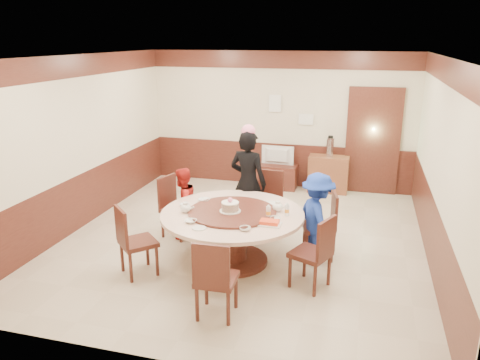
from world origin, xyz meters
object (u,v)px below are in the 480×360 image
(birthday_cake, at_px, (230,207))
(thermos, at_px, (330,147))
(person_red, at_px, (183,203))
(side_cabinet, at_px, (328,174))
(person_blue, at_px, (317,218))
(shrimp_platter, at_px, (269,223))
(television, at_px, (277,156))
(person_standing, at_px, (248,183))
(banquet_table, at_px, (232,227))
(tv_stand, at_px, (276,176))

(birthday_cake, relative_size, thermos, 0.77)
(person_red, height_order, side_cabinet, person_red)
(person_blue, distance_m, shrimp_platter, 0.87)
(person_red, distance_m, television, 3.06)
(person_standing, height_order, person_blue, person_standing)
(banquet_table, xyz_separation_m, person_red, (-0.99, 0.62, 0.04))
(thermos, bearing_deg, birthday_cake, -106.15)
(banquet_table, bearing_deg, tv_stand, 90.86)
(side_cabinet, bearing_deg, tv_stand, -178.39)
(tv_stand, xyz_separation_m, thermos, (1.07, 0.03, 0.69))
(tv_stand, bearing_deg, television, 0.00)
(shrimp_platter, bearing_deg, tv_stand, 99.42)
(television, bearing_deg, person_standing, 91.70)
(person_blue, xyz_separation_m, birthday_cake, (-1.15, -0.40, 0.20))
(person_blue, height_order, side_cabinet, person_blue)
(person_red, relative_size, person_blue, 0.88)
(person_red, xyz_separation_m, tv_stand, (0.94, 2.91, -0.32))
(birthday_cake, bearing_deg, shrimp_platter, -23.63)
(birthday_cake, height_order, television, birthday_cake)
(birthday_cake, distance_m, tv_stand, 3.62)
(birthday_cake, bearing_deg, thermos, 73.85)
(thermos, bearing_deg, shrimp_platter, -96.49)
(person_standing, xyz_separation_m, shrimp_platter, (0.64, -1.39, -0.07))
(person_standing, bearing_deg, tv_stand, -77.25)
(side_cabinet, bearing_deg, shrimp_platter, -96.41)
(person_red, relative_size, television, 1.68)
(tv_stand, bearing_deg, side_cabinet, 1.61)
(television, height_order, side_cabinet, television)
(banquet_table, distance_m, television, 3.54)
(banquet_table, relative_size, person_standing, 1.17)
(person_blue, bearing_deg, side_cabinet, -29.06)
(person_standing, relative_size, shrimp_platter, 5.64)
(birthday_cake, bearing_deg, person_red, 145.84)
(person_standing, relative_size, side_cabinet, 2.12)
(person_red, relative_size, side_cabinet, 1.42)
(banquet_table, height_order, thermos, thermos)
(person_blue, bearing_deg, birthday_cake, 78.27)
(tv_stand, bearing_deg, thermos, 1.60)
(person_standing, relative_size, thermos, 4.46)
(person_standing, height_order, person_red, person_standing)
(banquet_table, distance_m, person_blue, 1.19)
(person_blue, relative_size, thermos, 3.40)
(banquet_table, distance_m, birthday_cake, 0.32)
(person_standing, xyz_separation_m, person_red, (-0.94, -0.47, -0.28))
(person_blue, bearing_deg, shrimp_platter, 109.65)
(shrimp_platter, bearing_deg, side_cabinet, 83.59)
(person_red, bearing_deg, shrimp_platter, 80.25)
(person_standing, bearing_deg, banquet_table, 105.61)
(television, bearing_deg, person_red, 73.81)
(television, bearing_deg, birthday_cake, 92.23)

